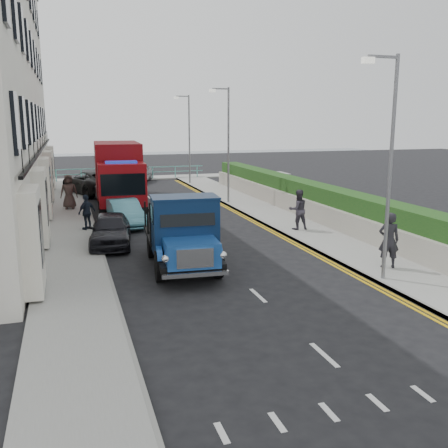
# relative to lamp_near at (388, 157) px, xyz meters

# --- Properties ---
(ground) EXTENTS (120.00, 120.00, 0.00)m
(ground) POSITION_rel_lamp_near_xyz_m (-4.18, 2.00, -4.00)
(ground) COLOR black
(ground) RESTS_ON ground
(pavement_west) EXTENTS (2.40, 38.00, 0.12)m
(pavement_west) POSITION_rel_lamp_near_xyz_m (-9.38, 11.00, -3.94)
(pavement_west) COLOR gray
(pavement_west) RESTS_ON ground
(pavement_east) EXTENTS (2.60, 38.00, 0.12)m
(pavement_east) POSITION_rel_lamp_near_xyz_m (1.12, 11.00, -3.94)
(pavement_east) COLOR gray
(pavement_east) RESTS_ON ground
(promenade) EXTENTS (30.00, 2.50, 0.12)m
(promenade) POSITION_rel_lamp_near_xyz_m (-4.18, 31.00, -3.94)
(promenade) COLOR gray
(promenade) RESTS_ON ground
(sea_plane) EXTENTS (120.00, 120.00, 0.00)m
(sea_plane) POSITION_rel_lamp_near_xyz_m (-4.18, 62.00, -4.00)
(sea_plane) COLOR #4D5B69
(sea_plane) RESTS_ON ground
(garden_east) EXTENTS (1.45, 28.00, 1.75)m
(garden_east) POSITION_rel_lamp_near_xyz_m (3.03, 11.00, -3.10)
(garden_east) COLOR #B2AD9E
(garden_east) RESTS_ON ground
(seafront_railing) EXTENTS (13.00, 0.08, 1.11)m
(seafront_railing) POSITION_rel_lamp_near_xyz_m (-4.18, 30.20, -3.42)
(seafront_railing) COLOR #59B2A5
(seafront_railing) RESTS_ON ground
(lamp_near) EXTENTS (1.23, 0.18, 7.00)m
(lamp_near) POSITION_rel_lamp_near_xyz_m (0.00, 0.00, 0.00)
(lamp_near) COLOR slate
(lamp_near) RESTS_ON ground
(lamp_mid) EXTENTS (1.23, 0.18, 7.00)m
(lamp_mid) POSITION_rel_lamp_near_xyz_m (0.00, 16.00, 0.00)
(lamp_mid) COLOR slate
(lamp_mid) RESTS_ON ground
(lamp_far) EXTENTS (1.23, 0.18, 7.00)m
(lamp_far) POSITION_rel_lamp_near_xyz_m (0.00, 26.00, 0.00)
(lamp_far) COLOR slate
(lamp_far) RESTS_ON ground
(bedford_lorry) EXTENTS (2.57, 5.63, 2.59)m
(bedford_lorry) POSITION_rel_lamp_near_xyz_m (-5.69, 3.00, -2.80)
(bedford_lorry) COLOR black
(bedford_lorry) RESTS_ON ground
(red_lorry) EXTENTS (2.78, 7.39, 3.81)m
(red_lorry) POSITION_rel_lamp_near_xyz_m (-6.51, 16.08, -1.97)
(red_lorry) COLOR black
(red_lorry) RESTS_ON ground
(parked_car_front) EXTENTS (2.09, 4.16, 1.36)m
(parked_car_front) POSITION_rel_lamp_near_xyz_m (-7.78, 7.47, -3.32)
(parked_car_front) COLOR black
(parked_car_front) RESTS_ON ground
(parked_car_mid) EXTENTS (1.77, 4.04, 1.29)m
(parked_car_mid) POSITION_rel_lamp_near_xyz_m (-6.78, 11.25, -3.35)
(parked_car_mid) COLOR teal
(parked_car_mid) RESTS_ON ground
(parked_car_rear) EXTENTS (2.45, 4.95, 1.38)m
(parked_car_rear) POSITION_rel_lamp_near_xyz_m (-6.78, 20.00, -3.31)
(parked_car_rear) COLOR silver
(parked_car_rear) RESTS_ON ground
(seafront_car_left) EXTENTS (4.53, 6.41, 1.62)m
(seafront_car_left) POSITION_rel_lamp_near_xyz_m (-7.68, 22.89, -3.19)
(seafront_car_left) COLOR black
(seafront_car_left) RESTS_ON ground
(seafront_car_right) EXTENTS (3.28, 4.79, 1.51)m
(seafront_car_right) POSITION_rel_lamp_near_xyz_m (-3.66, 28.73, -3.24)
(seafront_car_right) COLOR #99999D
(seafront_car_right) RESTS_ON ground
(pedestrian_east_near) EXTENTS (0.82, 0.69, 1.92)m
(pedestrian_east_near) POSITION_rel_lamp_near_xyz_m (0.99, 1.00, -2.92)
(pedestrian_east_near) COLOR black
(pedestrian_east_near) RESTS_ON pavement_east
(pedestrian_east_far) EXTENTS (0.94, 0.75, 1.85)m
(pedestrian_east_far) POSITION_rel_lamp_near_xyz_m (0.72, 7.48, -2.95)
(pedestrian_east_far) COLOR #39343F
(pedestrian_east_far) RESTS_ON pavement_east
(pedestrian_west_near) EXTENTS (0.99, 0.91, 1.62)m
(pedestrian_west_near) POSITION_rel_lamp_near_xyz_m (-8.58, 10.41, -3.07)
(pedestrian_west_near) COLOR black
(pedestrian_west_near) RESTS_ON pavement_west
(pedestrian_west_far) EXTENTS (0.98, 0.66, 1.95)m
(pedestrian_west_far) POSITION_rel_lamp_near_xyz_m (-9.30, 16.43, -2.90)
(pedestrian_west_far) COLOR #433430
(pedestrian_west_far) RESTS_ON pavement_west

